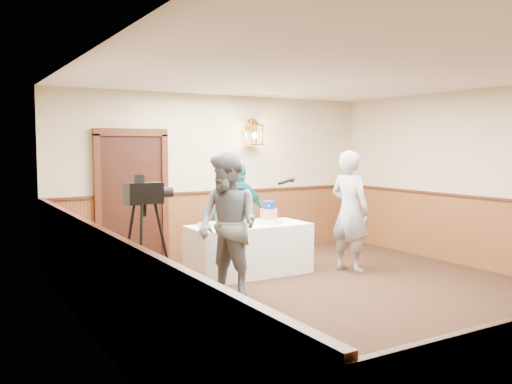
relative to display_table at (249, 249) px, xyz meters
The scene contains 10 objects.
ground 1.96m from the display_table, 80.55° to the right, with size 7.00×7.00×0.00m, color black.
room_shell 1.86m from the display_table, 79.71° to the right, with size 6.02×7.02×2.81m.
display_table is the anchor object (origin of this frame).
tiered_cake 0.60m from the display_table, ahead, with size 0.42×0.42×0.34m.
sheet_cake_yellow 0.52m from the display_table, behind, with size 0.37×0.28×0.08m, color #CFD37E.
sheet_cake_green 0.74m from the display_table, behind, with size 0.27×0.22×0.06m, color #96CC90.
interviewer 1.37m from the display_table, 131.97° to the right, with size 1.62×1.06×1.83m.
baker 1.64m from the display_table, 22.60° to the right, with size 0.67×0.44×1.85m, color gray.
assistant_p 0.61m from the display_table, 84.11° to the left, with size 0.98×0.41×1.68m, color #115156.
tv_camera_rig 2.58m from the display_table, 145.30° to the right, with size 0.60×0.56×1.53m.
Camera 1 is at (-4.28, -5.01, 1.91)m, focal length 38.00 mm.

